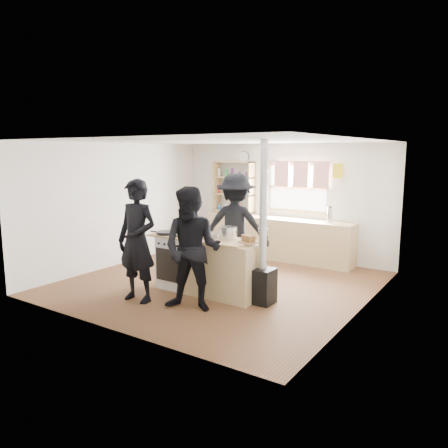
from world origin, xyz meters
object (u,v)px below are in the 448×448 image
at_px(stockpot_stove, 194,228).
at_px(flue_heater, 263,263).
at_px(cooking_island, 208,265).
at_px(stockpot_counter, 228,233).
at_px(person_far, 236,226).
at_px(roast_tray, 208,235).
at_px(bread_board, 248,240).
at_px(person_near_right, 192,249).
at_px(person_near_left, 137,241).
at_px(thermos, 330,215).
at_px(skillet_greens, 166,233).

relative_size(stockpot_stove, flue_heater, 0.10).
relative_size(cooking_island, stockpot_counter, 6.62).
bearing_deg(person_far, stockpot_counter, 96.49).
bearing_deg(roast_tray, stockpot_stove, 158.57).
bearing_deg(bread_board, roast_tray, 178.47).
bearing_deg(roast_tray, flue_heater, 0.65).
xyz_separation_m(roast_tray, person_far, (-0.09, 1.00, -0.00)).
bearing_deg(bread_board, stockpot_counter, 167.96).
xyz_separation_m(cooking_island, person_near_right, (0.27, -0.76, 0.45)).
height_order(flue_heater, person_near_left, flue_heater).
distance_m(cooking_island, person_far, 1.17).
xyz_separation_m(thermos, person_far, (-1.16, -1.72, -0.09)).
bearing_deg(person_near_right, stockpot_counter, 69.63).
distance_m(thermos, stockpot_stove, 2.96).
bearing_deg(roast_tray, person_far, 95.33).
height_order(cooking_island, stockpot_stove, stockpot_stove).
bearing_deg(cooking_island, flue_heater, 3.27).
relative_size(thermos, flue_heater, 0.13).
distance_m(thermos, roast_tray, 2.93).
bearing_deg(roast_tray, skillet_greens, -166.04).
relative_size(skillet_greens, flue_heater, 0.14).
relative_size(person_near_right, person_far, 0.95).
bearing_deg(cooking_island, person_near_right, -70.27).
distance_m(stockpot_stove, person_near_left, 1.15).
bearing_deg(thermos, bread_board, -95.94).
xyz_separation_m(stockpot_counter, person_far, (-0.44, 0.93, -0.06)).
xyz_separation_m(thermos, person_near_left, (-1.74, -3.68, -0.10)).
xyz_separation_m(roast_tray, bread_board, (0.78, -0.02, 0.01)).
bearing_deg(roast_tray, person_near_left, -125.13).
xyz_separation_m(person_near_left, person_near_right, (0.97, 0.14, -0.04)).
relative_size(roast_tray, person_near_right, 0.20).
distance_m(person_near_right, person_far, 1.85).
relative_size(thermos, stockpot_stove, 1.28).
bearing_deg(flue_heater, cooking_island, -176.73).
bearing_deg(stockpot_stove, skillet_greens, -133.59).
bearing_deg(skillet_greens, stockpot_counter, 13.23).
distance_m(skillet_greens, stockpot_counter, 1.13).
relative_size(roast_tray, flue_heater, 0.14).
bearing_deg(person_near_right, roast_tray, 93.03).
distance_m(cooking_island, person_near_left, 1.24).
bearing_deg(person_near_left, person_near_right, 4.69).
xyz_separation_m(roast_tray, stockpot_counter, (0.35, 0.07, 0.06)).
distance_m(thermos, cooking_island, 3.02).
height_order(thermos, roast_tray, thermos).
bearing_deg(stockpot_stove, stockpot_counter, -6.86).
distance_m(flue_heater, person_far, 1.52).
xyz_separation_m(roast_tray, stockpot_stove, (-0.42, 0.16, 0.05)).
distance_m(skillet_greens, person_near_left, 0.77).
bearing_deg(skillet_greens, flue_heater, 6.38).
bearing_deg(roast_tray, person_near_right, -69.66).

